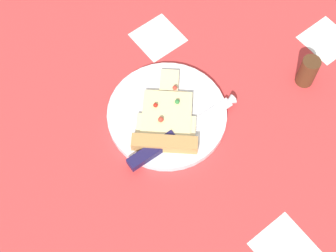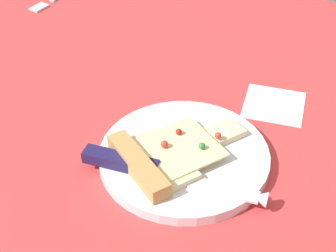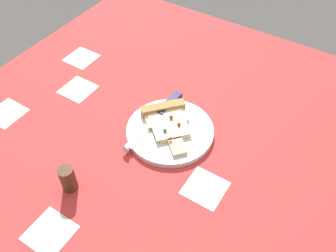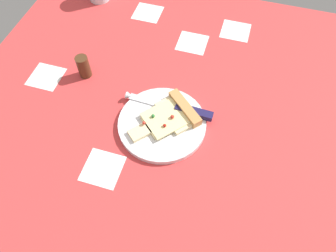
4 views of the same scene
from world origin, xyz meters
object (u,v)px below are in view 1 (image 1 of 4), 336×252
Objects in this scene: pizza_slice at (166,123)px; pepper_shaker at (308,71)px; plate at (167,114)px; knife at (173,138)px.

pepper_shaker reaches higher than pizza_slice.
pepper_shaker reaches higher than plate.
plate is 28.50cm from pepper_shaker.
plate is 3.03cm from pizza_slice.
plate is 5.83cm from knife.
pizza_slice is at bearing 48.13° from plate.
pepper_shaker reaches higher than knife.
plate is at bearing 89.98° from pizza_slice.
pizza_slice reaches higher than plate.
pepper_shaker is (-26.37, 10.48, 2.62)cm from plate.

